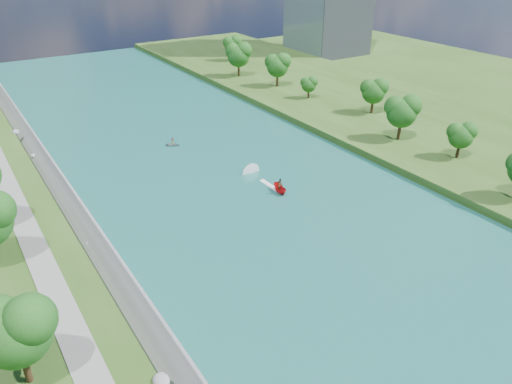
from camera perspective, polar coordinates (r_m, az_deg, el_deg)
ground at (r=70.28m, az=5.55°, el=-5.73°), size 260.00×260.00×0.00m
river_water at (r=84.61m, az=-2.72°, el=0.54°), size 55.00×240.00×0.10m
berm_east at (r=115.08m, az=19.24°, el=6.86°), size 44.00×240.00×1.50m
riprap_bank at (r=75.32m, az=-19.73°, el=-3.33°), size 4.83×236.00×4.38m
riverside_path at (r=74.42m, az=-24.99°, el=-3.23°), size 3.00×200.00×0.10m
trees_east at (r=118.07m, az=9.42°, el=11.42°), size 15.87×137.61×11.23m
motorboat at (r=84.12m, az=1.95°, el=0.89°), size 3.60×18.68×2.23m
raft at (r=102.66m, az=-9.49°, el=5.45°), size 3.38×3.24×1.66m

